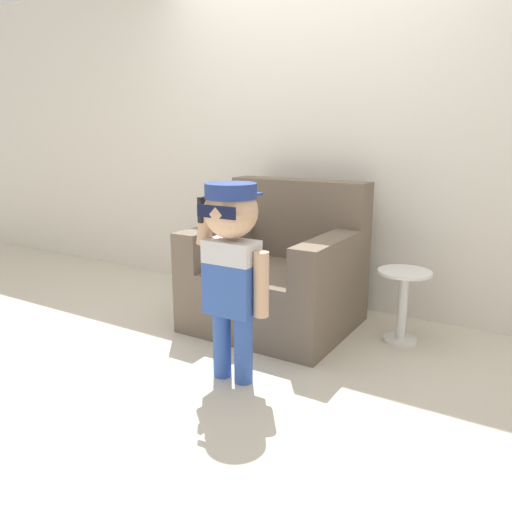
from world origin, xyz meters
The scene contains 5 objects.
ground_plane centered at (0.00, 0.00, 0.00)m, with size 10.00×10.00×0.00m, color beige.
wall_back centered at (0.00, 0.71, 1.30)m, with size 10.00×0.05×2.60m.
armchair centered at (0.04, 0.10, 0.35)m, with size 1.01×0.91×0.97m.
person_child centered at (0.23, -0.75, 0.70)m, with size 0.43×0.32×1.05m.
side_table centered at (0.85, 0.22, 0.28)m, with size 0.33×0.33×0.46m.
Camera 1 is at (1.61, -2.78, 1.28)m, focal length 35.00 mm.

